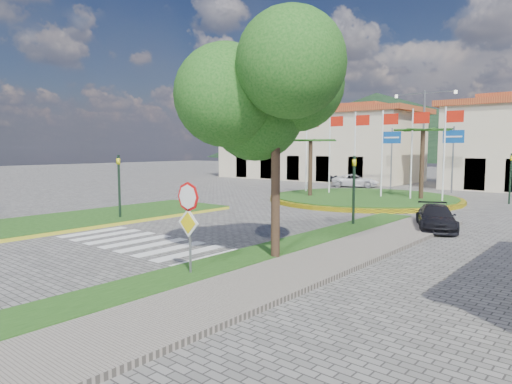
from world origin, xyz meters
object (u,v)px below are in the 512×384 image
Objects in this scene: car_dark_a at (347,178)px; car_side_right at (436,218)px; roundabout_island at (364,198)px; deciduous_tree at (276,94)px; white_van at (355,181)px; car_dark_b at (492,183)px; stop_sign at (189,214)px.

car_side_right is (15.50, -20.45, -0.02)m from car_dark_a.
deciduous_tree reaches higher than roundabout_island.
car_dark_a is at bearing 15.38° from white_van.
car_dark_b is at bearing 69.45° from roundabout_island.
car_side_right is at bearing 77.26° from deciduous_tree.
roundabout_island reaches higher than car_dark_b.
deciduous_tree is 2.07× the size of car_dark_a.
white_van is (-5.35, 9.00, 0.40)m from roundabout_island.
white_van is 4.23m from car_dark_a.
car_dark_b reaches higher than white_van.
white_van reaches higher than car_side_right.
roundabout_island is 3.43× the size of car_dark_b.
car_dark_b is at bearing 89.90° from stop_sign.
stop_sign is 34.83m from car_dark_a.
car_dark_b is at bearing -107.25° from car_dark_a.
stop_sign is 33.27m from car_dark_b.
roundabout_island is at bearing -168.23° from car_dark_a.
roundabout_island reaches higher than car_dark_a.
roundabout_island is 14.67m from car_dark_a.
deciduous_tree is at bearing -176.55° from car_dark_a.
deciduous_tree reaches higher than white_van.
car_dark_b is (10.30, 4.21, 0.04)m from white_van.
deciduous_tree is 28.54m from white_van.
roundabout_island is 10.48m from white_van.
roundabout_island is 3.43× the size of car_side_right.
white_van is at bearing 112.65° from deciduous_tree.
car_dark_b reaches higher than car_side_right.
car_dark_b is at bearing -91.22° from white_van.
deciduous_tree is at bearing -127.04° from car_side_right.
stop_sign reaches higher than car_dark_a.
deciduous_tree is 1.83× the size of car_dark_b.
car_side_right is (2.54, -21.37, -0.07)m from car_dark_b.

